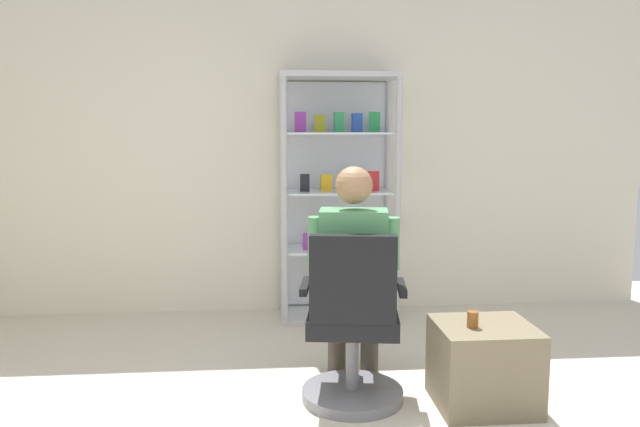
# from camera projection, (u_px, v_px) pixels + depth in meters

# --- Properties ---
(back_wall) EXTENTS (6.00, 0.10, 2.70)m
(back_wall) POSITION_uv_depth(u_px,v_px,m) (285.00, 145.00, 5.00)
(back_wall) COLOR silver
(back_wall) RESTS_ON ground
(display_cabinet_main) EXTENTS (0.90, 0.45, 1.90)m
(display_cabinet_main) POSITION_uv_depth(u_px,v_px,m) (337.00, 195.00, 4.86)
(display_cabinet_main) COLOR #B7B7BC
(display_cabinet_main) RESTS_ON ground
(office_chair) EXTENTS (0.60, 0.56, 0.96)m
(office_chair) POSITION_uv_depth(u_px,v_px,m) (353.00, 334.00, 3.32)
(office_chair) COLOR slate
(office_chair) RESTS_ON ground
(seated_shopkeeper) EXTENTS (0.53, 0.60, 1.29)m
(seated_shopkeeper) POSITION_uv_depth(u_px,v_px,m) (353.00, 269.00, 3.44)
(seated_shopkeeper) COLOR #3F382D
(seated_shopkeeper) RESTS_ON ground
(storage_crate) EXTENTS (0.51, 0.47, 0.45)m
(storage_crate) POSITION_uv_depth(u_px,v_px,m) (484.00, 365.00, 3.33)
(storage_crate) COLOR #72664C
(storage_crate) RESTS_ON ground
(tea_glass) EXTENTS (0.06, 0.06, 0.09)m
(tea_glass) POSITION_uv_depth(u_px,v_px,m) (473.00, 319.00, 3.26)
(tea_glass) COLOR brown
(tea_glass) RESTS_ON storage_crate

